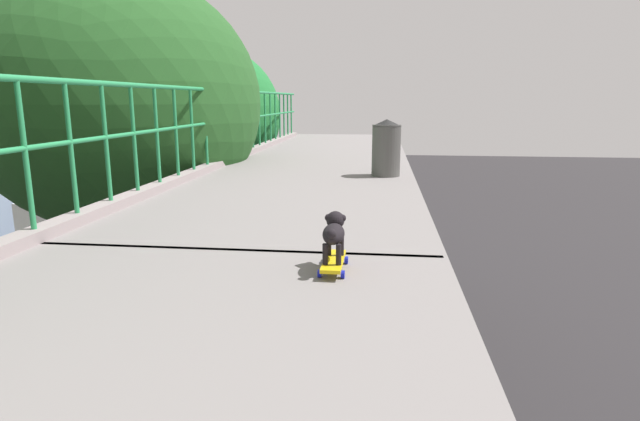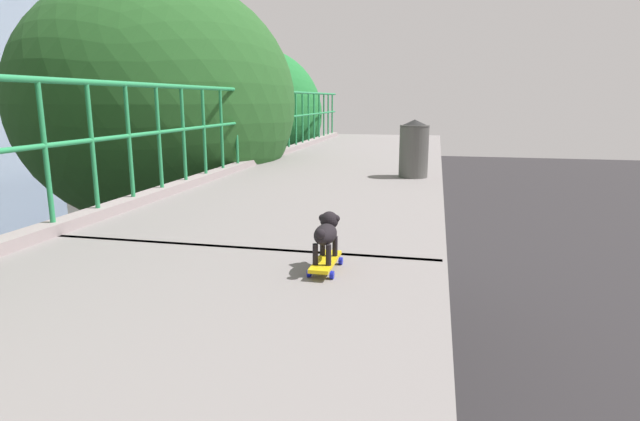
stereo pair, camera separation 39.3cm
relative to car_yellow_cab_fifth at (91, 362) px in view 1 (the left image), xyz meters
The scene contains 8 objects.
overpass_deck 10.29m from the car_yellow_cab_fifth, 54.99° to the right, with size 3.34×29.20×0.37m.
car_yellow_cab_fifth is the anchor object (origin of this frame).
city_bus 11.00m from the car_yellow_cab_fifth, 110.49° to the left, with size 2.74×11.24×3.29m.
roadside_tree_mid 6.00m from the car_yellow_cab_fifth, 23.29° to the right, with size 5.38×5.38×8.87m.
roadside_tree_far 8.15m from the car_yellow_cab_fifth, 79.12° to the left, with size 4.21×4.21×8.14m.
toy_skateboard 10.35m from the car_yellow_cab_fifth, 47.78° to the right, with size 0.18×0.47×0.08m.
small_dog 10.43m from the car_yellow_cab_fifth, 47.68° to the right, with size 0.15×0.39×0.31m.
litter_bin 8.65m from the car_yellow_cab_fifth, 19.48° to the right, with size 0.43×0.43×0.84m.
Camera 1 is at (2.54, -2.54, 6.52)m, focal length 28.99 mm.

